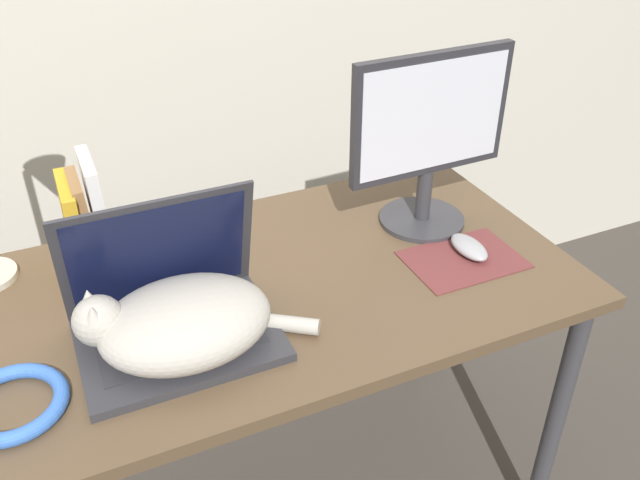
% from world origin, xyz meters
% --- Properties ---
extents(desk, '(1.31, 0.70, 0.75)m').
position_xyz_m(desk, '(0.00, 0.35, 0.67)').
color(desk, brown).
rests_on(desk, ground_plane).
extents(laptop, '(0.36, 0.27, 0.28)m').
position_xyz_m(laptop, '(-0.21, 0.27, 0.80)').
color(laptop, '#2D2D33').
rests_on(laptop, desk).
extents(cat, '(0.43, 0.24, 0.14)m').
position_xyz_m(cat, '(-0.21, 0.22, 0.82)').
color(cat, '#B2ADA3').
rests_on(cat, desk).
extents(external_monitor, '(0.39, 0.20, 0.41)m').
position_xyz_m(external_monitor, '(0.43, 0.43, 0.97)').
color(external_monitor, '#333338').
rests_on(external_monitor, desk).
extents(mousepad, '(0.25, 0.18, 0.00)m').
position_xyz_m(mousepad, '(0.43, 0.25, 0.75)').
color(mousepad, brown).
rests_on(mousepad, desk).
extents(computer_mouse, '(0.06, 0.11, 0.03)m').
position_xyz_m(computer_mouse, '(0.45, 0.27, 0.77)').
color(computer_mouse, '#99999E').
rests_on(computer_mouse, mousepad).
extents(book_row, '(0.09, 0.16, 0.24)m').
position_xyz_m(book_row, '(-0.32, 0.58, 0.86)').
color(book_row, gold).
rests_on(book_row, desk).
extents(cable_coil, '(0.18, 0.18, 0.03)m').
position_xyz_m(cable_coil, '(-0.51, 0.19, 0.76)').
color(cable_coil, blue).
rests_on(cable_coil, desk).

